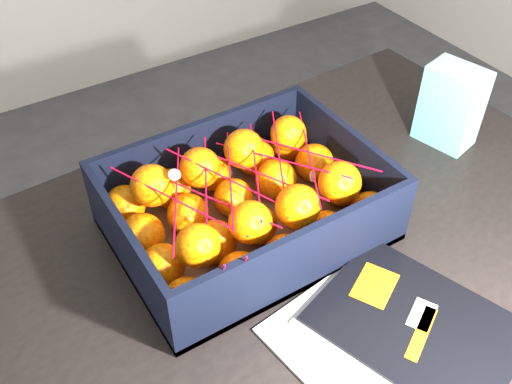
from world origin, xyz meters
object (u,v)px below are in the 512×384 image
table (298,280)px  produce_crate (247,212)px  retail_carton (451,106)px  magazine_stack (400,336)px

table → produce_crate: bearing=129.0°
produce_crate → retail_carton: bearing=0.6°
magazine_stack → retail_carton: (0.40, 0.31, 0.07)m
table → magazine_stack: magazine_stack is taller
table → magazine_stack: 0.26m
produce_crate → table: bearing=-51.0°
table → produce_crate: size_ratio=2.87×
table → magazine_stack: size_ratio=3.57×
table → retail_carton: 0.46m
magazine_stack → produce_crate: (-0.07, 0.31, 0.03)m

